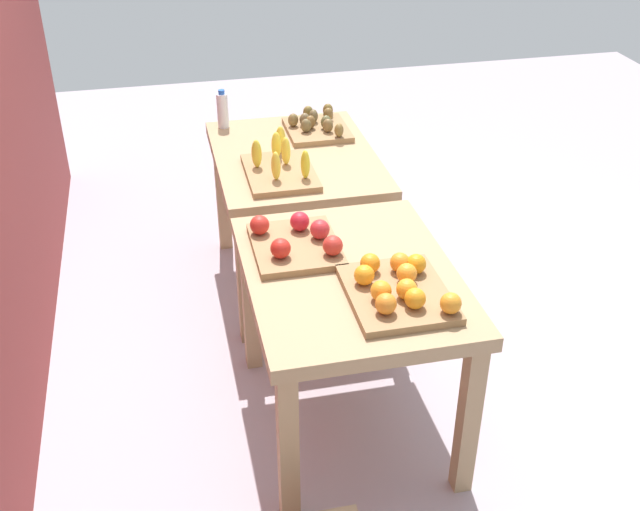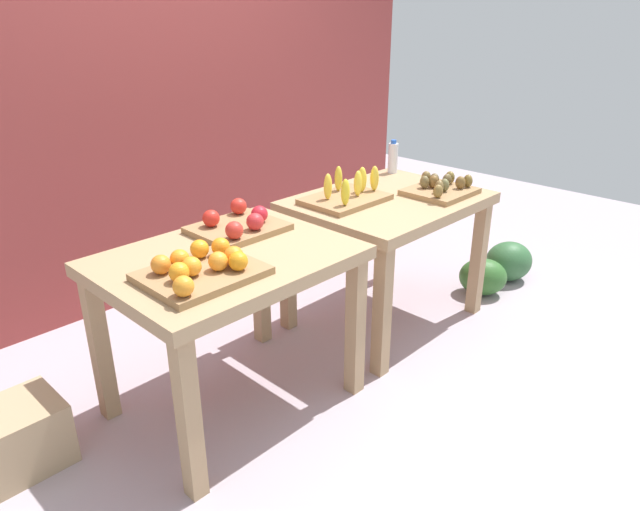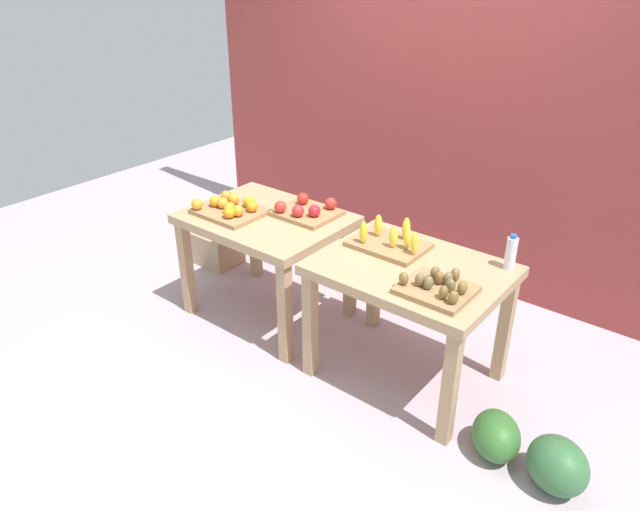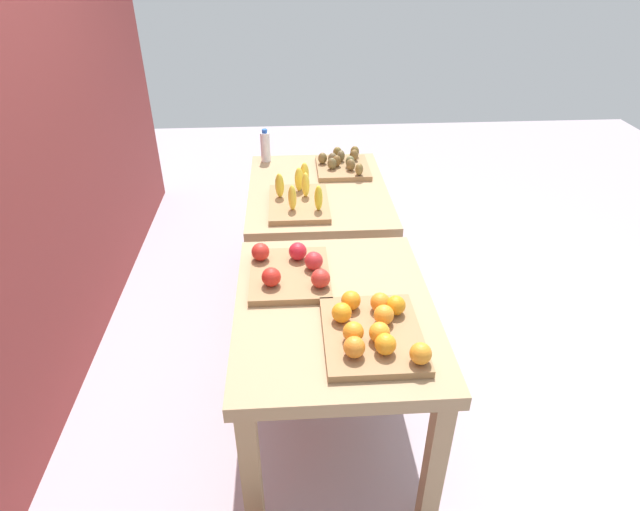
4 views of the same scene
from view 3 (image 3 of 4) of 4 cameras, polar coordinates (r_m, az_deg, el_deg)
ground_plane at (r=4.04m, az=1.09°, el=-8.15°), size 8.00×8.00×0.00m
back_wall at (r=4.52m, az=12.23°, el=15.99°), size 4.40×0.12×3.00m
display_table_left at (r=4.03m, az=-5.14°, el=2.35°), size 1.04×0.80×0.76m
display_table_right at (r=3.43m, az=8.61°, el=-2.64°), size 1.04×0.80×0.76m
orange_bin at (r=4.03m, az=-8.60°, el=4.51°), size 0.44×0.36×0.11m
apple_bin at (r=3.96m, az=-1.35°, el=4.33°), size 0.40×0.35×0.11m
banana_crate at (r=3.55m, az=6.69°, el=1.33°), size 0.44×0.32×0.17m
kiwi_bin at (r=3.13m, az=11.16°, el=-2.96°), size 0.36×0.32×0.10m
water_bottle at (r=3.43m, az=17.75°, el=0.23°), size 0.06×0.06×0.21m
watermelon_pile at (r=3.28m, az=19.40°, el=-17.26°), size 0.71×0.41×0.27m
cardboard_produce_box at (r=5.02m, az=-9.94°, el=0.85°), size 0.40×0.30×0.27m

